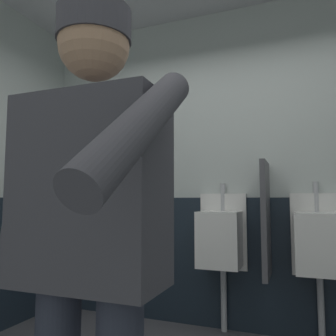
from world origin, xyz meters
The scene contains 6 objects.
wall_back centered at (0.00, 1.59, 1.42)m, with size 4.27×0.12×2.85m, color silver.
wainscot_band_back centered at (0.00, 1.52, 0.56)m, with size 3.67×0.03×1.12m, color #19232D.
urinal_left centered at (-0.06, 1.38, 0.78)m, with size 0.40×0.34×1.24m.
urinal_middle centered at (0.69, 1.38, 0.78)m, with size 0.40×0.34×1.24m.
privacy_divider_panel centered at (0.31, 1.30, 0.95)m, with size 0.04×0.40×0.90m, color #4C4C51.
person centered at (-0.06, -0.54, 1.03)m, with size 0.69×0.60×1.72m.
Camera 1 is at (0.55, -1.43, 1.10)m, focal length 35.94 mm.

